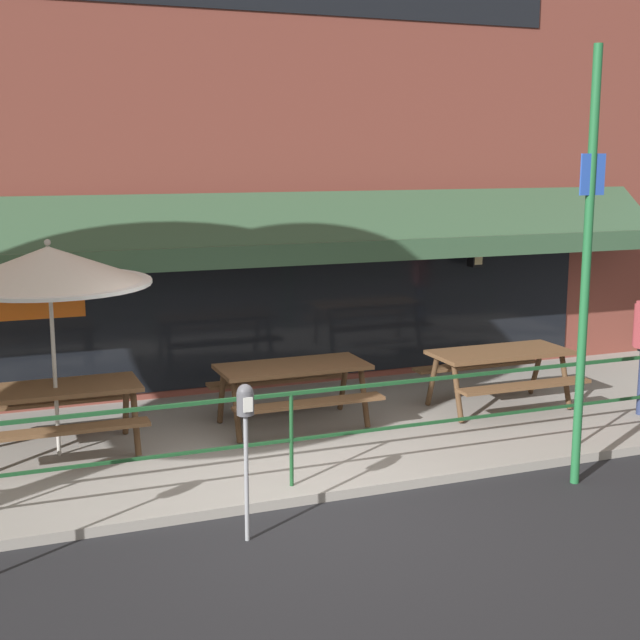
{
  "coord_description": "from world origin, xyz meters",
  "views": [
    {
      "loc": [
        -2.82,
        -7.64,
        3.35
      ],
      "look_at": [
        0.82,
        1.6,
        1.5
      ],
      "focal_mm": 50.0,
      "sensor_mm": 36.0,
      "label": 1
    }
  ],
  "objects_px": {
    "patio_umbrella_left": "(49,267)",
    "parking_meter_far": "(245,415)",
    "picnic_table_centre": "(293,378)",
    "street_sign_pole": "(586,267)",
    "picnic_table_left": "(56,401)",
    "picnic_table_right": "(500,363)"
  },
  "relations": [
    {
      "from": "patio_umbrella_left",
      "to": "parking_meter_far",
      "type": "distance_m",
      "value": 3.15
    },
    {
      "from": "picnic_table_right",
      "to": "street_sign_pole",
      "type": "xyz_separation_m",
      "value": [
        -0.59,
        -2.37,
        1.54
      ]
    },
    {
      "from": "picnic_table_left",
      "to": "picnic_table_right",
      "type": "relative_size",
      "value": 1.0
    },
    {
      "from": "picnic_table_left",
      "to": "street_sign_pole",
      "type": "bearing_deg",
      "value": -27.86
    },
    {
      "from": "picnic_table_centre",
      "to": "street_sign_pole",
      "type": "xyz_separation_m",
      "value": [
        2.16,
        -2.61,
        1.54
      ]
    },
    {
      "from": "patio_umbrella_left",
      "to": "street_sign_pole",
      "type": "xyz_separation_m",
      "value": [
        4.91,
        -2.55,
        0.07
      ]
    },
    {
      "from": "picnic_table_right",
      "to": "parking_meter_far",
      "type": "distance_m",
      "value": 4.85
    },
    {
      "from": "parking_meter_far",
      "to": "picnic_table_right",
      "type": "bearing_deg",
      "value": 30.73
    },
    {
      "from": "picnic_table_right",
      "to": "patio_umbrella_left",
      "type": "xyz_separation_m",
      "value": [
        -5.5,
        0.18,
        1.47
      ]
    },
    {
      "from": "picnic_table_centre",
      "to": "patio_umbrella_left",
      "type": "bearing_deg",
      "value": -178.77
    },
    {
      "from": "picnic_table_centre",
      "to": "parking_meter_far",
      "type": "xyz_separation_m",
      "value": [
        -1.4,
        -2.71,
        0.44
      ]
    },
    {
      "from": "picnic_table_right",
      "to": "picnic_table_centre",
      "type": "bearing_deg",
      "value": 174.98
    },
    {
      "from": "picnic_table_centre",
      "to": "patio_umbrella_left",
      "type": "height_order",
      "value": "patio_umbrella_left"
    },
    {
      "from": "picnic_table_right",
      "to": "street_sign_pole",
      "type": "bearing_deg",
      "value": -103.97
    },
    {
      "from": "picnic_table_centre",
      "to": "patio_umbrella_left",
      "type": "relative_size",
      "value": 0.76
    },
    {
      "from": "street_sign_pole",
      "to": "patio_umbrella_left",
      "type": "bearing_deg",
      "value": 152.54
    },
    {
      "from": "picnic_table_centre",
      "to": "parking_meter_far",
      "type": "height_order",
      "value": "parking_meter_far"
    },
    {
      "from": "picnic_table_left",
      "to": "picnic_table_centre",
      "type": "bearing_deg",
      "value": 0.33
    },
    {
      "from": "picnic_table_centre",
      "to": "picnic_table_left",
      "type": "bearing_deg",
      "value": -179.67
    },
    {
      "from": "picnic_table_centre",
      "to": "parking_meter_far",
      "type": "bearing_deg",
      "value": -117.38
    },
    {
      "from": "patio_umbrella_left",
      "to": "parking_meter_far",
      "type": "xyz_separation_m",
      "value": [
        1.35,
        -2.65,
        -1.03
      ]
    },
    {
      "from": "picnic_table_left",
      "to": "patio_umbrella_left",
      "type": "xyz_separation_m",
      "value": [
        0.0,
        -0.04,
        1.47
      ]
    }
  ]
}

